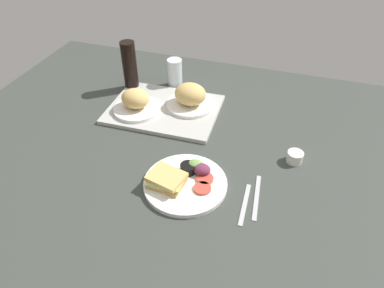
% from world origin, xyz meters
% --- Properties ---
extents(ground_plane, '(1.90, 1.50, 0.03)m').
position_xyz_m(ground_plane, '(0.00, 0.00, -0.01)').
color(ground_plane, '#383D38').
extents(serving_tray, '(0.46, 0.34, 0.02)m').
position_xyz_m(serving_tray, '(-0.17, 0.25, 0.01)').
color(serving_tray, '#B2B2AD').
rests_on(serving_tray, ground_plane).
extents(bread_plate_near, '(0.19, 0.19, 0.09)m').
position_xyz_m(bread_plate_near, '(-0.28, 0.20, 0.05)').
color(bread_plate_near, white).
rests_on(bread_plate_near, serving_tray).
extents(bread_plate_far, '(0.20, 0.20, 0.10)m').
position_xyz_m(bread_plate_far, '(-0.07, 0.29, 0.06)').
color(bread_plate_far, white).
rests_on(bread_plate_far, serving_tray).
extents(plate_with_salad, '(0.27, 0.27, 0.05)m').
position_xyz_m(plate_with_salad, '(0.04, -0.13, 0.02)').
color(plate_with_salad, white).
rests_on(plate_with_salad, ground_plane).
extents(drinking_glass, '(0.07, 0.07, 0.13)m').
position_xyz_m(drinking_glass, '(-0.20, 0.46, 0.07)').
color(drinking_glass, silver).
rests_on(drinking_glass, ground_plane).
extents(soda_bottle, '(0.06, 0.06, 0.22)m').
position_xyz_m(soda_bottle, '(-0.38, 0.38, 0.11)').
color(soda_bottle, black).
rests_on(soda_bottle, ground_plane).
extents(espresso_cup, '(0.06, 0.06, 0.04)m').
position_xyz_m(espresso_cup, '(0.38, 0.09, 0.02)').
color(espresso_cup, silver).
rests_on(espresso_cup, ground_plane).
extents(fork, '(0.02, 0.17, 0.01)m').
position_xyz_m(fork, '(0.25, -0.15, 0.00)').
color(fork, '#B7B7BC').
rests_on(fork, ground_plane).
extents(knife, '(0.03, 0.19, 0.01)m').
position_xyz_m(knife, '(0.28, -0.11, 0.00)').
color(knife, '#B7B7BC').
rests_on(knife, ground_plane).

